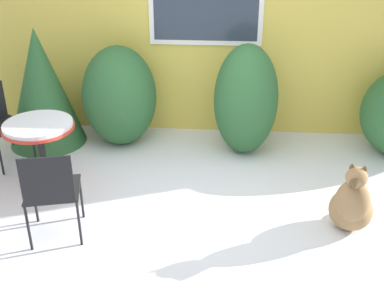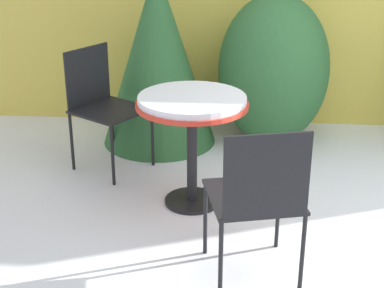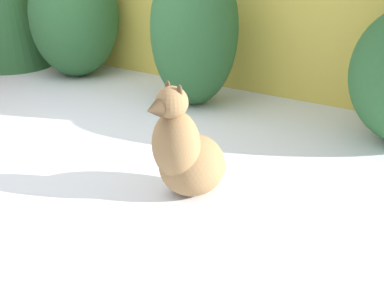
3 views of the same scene
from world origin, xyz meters
TOP-DOWN VIEW (x-y plane):
  - ground_plane at (0.00, 0.00)m, footprint 16.00×16.00m
  - house_wall at (0.00, 2.20)m, footprint 8.00×0.10m
  - shrub_left at (-0.99, 1.71)m, footprint 0.92×0.92m
  - shrub_middle at (0.58, 1.57)m, footprint 0.77×0.80m
  - evergreen_bush at (-1.95, 1.64)m, footprint 0.96×0.96m
  - patio_table at (-1.58, 0.53)m, footprint 0.74×0.74m
  - patio_chair_far_side at (-1.17, -0.34)m, footprint 0.57×0.57m
  - dog at (1.53, -0.01)m, footprint 0.51×0.62m

SIDE VIEW (x-z plane):
  - ground_plane at x=0.00m, z-range 0.00..0.00m
  - dog at x=1.53m, z-range -0.09..0.65m
  - patio_chair_far_side at x=-1.17m, z-range 0.06..0.98m
  - shrub_left at x=-0.99m, z-range 0.00..1.26m
  - patio_table at x=-1.58m, z-range 0.26..1.04m
  - shrub_middle at x=0.58m, z-range 0.00..1.36m
  - evergreen_bush at x=-1.95m, z-range 0.00..1.49m
  - house_wall at x=0.00m, z-range 0.03..2.80m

